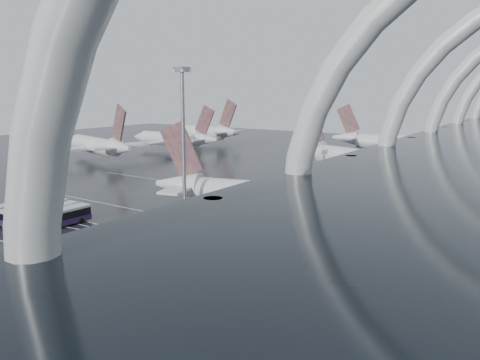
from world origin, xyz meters
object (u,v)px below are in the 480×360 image
Objects in this scene: jet_remote_mid at (175,140)px; gse_cart_belly_b at (360,221)px; airliner_gate_c at (401,143)px; bus_row_near_b at (35,212)px; airliner_main at (283,198)px; gse_cart_belly_c at (239,217)px; gse_cart_belly_e at (329,210)px; bus_row_near_c at (47,215)px; bus_row_near_d at (56,218)px; gse_cart_belly_a at (341,227)px; bus_row_near_a at (16,210)px; floodlight_mast at (183,128)px; gse_cart_belly_d at (402,227)px; van_curve_b at (47,329)px; van_curve_c at (1,314)px; jet_remote_west at (99,146)px; airliner_gate_b at (368,161)px; jet_remote_far at (202,132)px.

jet_remote_mid reaches higher than gse_cart_belly_b.
airliner_gate_c reaches higher than bus_row_near_b.
airliner_gate_c reaches higher than airliner_main.
airliner_main is 113.61m from jet_remote_mid.
gse_cart_belly_e reaches higher than gse_cart_belly_c.
bus_row_near_c is at bearing -159.63° from airliner_main.
bus_row_near_b is (-41.12, -26.81, -3.02)m from airliner_main.
bus_row_near_d is at bearing -134.40° from gse_cart_belly_e.
bus_row_near_c is (4.19, -0.07, -0.05)m from bus_row_near_b.
gse_cart_belly_b is at bearing 75.02° from gse_cart_belly_a.
bus_row_near_a is at bearing -141.41° from gse_cart_belly_e.
gse_cart_belly_c is (33.11, 23.09, -1.23)m from bus_row_near_b.
bus_row_near_a is 38.31m from floodlight_mast.
floodlight_mast reaches higher than gse_cart_belly_d.
van_curve_b is at bearing 125.54° from jet_remote_mid.
gse_cart_belly_d reaches higher than gse_cart_belly_c.
floodlight_mast is (-6.68, -121.26, 13.57)m from airliner_gate_c.
van_curve_b is at bearing -124.78° from bus_row_near_d.
van_curve_c is (34.41, -26.08, -1.11)m from bus_row_near_b.
van_curve_b is at bearing -21.11° from van_curve_c.
bus_row_near_c is 3.08× the size of van_curve_c.
van_curve_c is (38.40, -24.58, -1.14)m from bus_row_near_a.
gse_cart_belly_b is at bearing 12.07° from airliner_main.
van_curve_c reaches higher than gse_cart_belly_d.
jet_remote_west reaches higher than bus_row_near_d.
van_curve_b is 46.27m from floodlight_mast.
gse_cart_belly_a is 0.94× the size of gse_cart_belly_c.
airliner_gate_b is at bearing 104.21° from gse_cart_belly_a.
airliner_main is 0.96× the size of airliner_gate_b.
jet_remote_mid is at bearing -171.20° from airliner_gate_b.
van_curve_c is at bearing -121.00° from bus_row_near_a.
bus_row_near_a reaches higher than bus_row_near_b.
van_curve_c is at bearing 128.72° from jet_remote_far.
gse_cart_belly_c is at bearing -166.35° from gse_cart_belly_a.
jet_remote_mid reaches higher than gse_cart_belly_e.
airliner_main is at bearing 142.60° from jet_remote_far.
jet_remote_west is 22.33× the size of gse_cart_belly_b.
bus_row_near_b is at bearing 85.90° from bus_row_near_c.
bus_row_near_d is (-25.37, -136.46, -3.19)m from airliner_gate_c.
gse_cart_belly_c is at bearing -77.64° from airliner_gate_b.
jet_remote_mid is at bearing 146.31° from gse_cart_belly_a.
jet_remote_far is at bearing 24.78° from bus_row_near_a.
gse_cart_belly_a is (101.90, -67.93, -4.55)m from jet_remote_mid.
airliner_gate_b is 106.64m from van_curve_c.
gse_cart_belly_c is (-6.34, -57.26, -4.64)m from airliner_gate_b.
jet_remote_mid reaches higher than bus_row_near_c.
van_curve_c is at bearing -114.72° from gse_cart_belly_d.
bus_row_near_c is 3.10× the size of van_curve_b.
floodlight_mast is (26.48, 14.61, 16.78)m from bus_row_near_b.
bus_row_near_a is 8.30m from bus_row_near_c.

